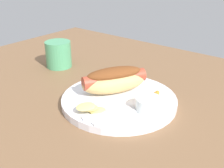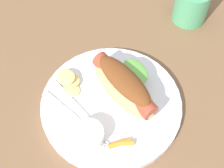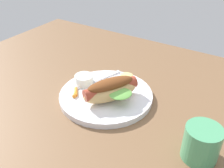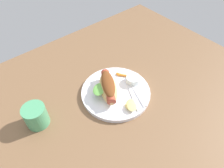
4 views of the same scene
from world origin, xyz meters
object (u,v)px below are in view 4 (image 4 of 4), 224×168
at_px(fork, 136,91).
at_px(drinking_cup, 36,116).
at_px(sauce_ramekin, 133,80).
at_px(carrot_garnish, 121,75).
at_px(hot_dog, 108,87).
at_px(knife, 133,95).
at_px(plate, 116,92).
at_px(chips_pile, 131,105).

relative_size(fork, drinking_cup, 1.99).
bearing_deg(sauce_ramekin, carrot_garnish, -76.48).
bearing_deg(hot_dog, sauce_ramekin, -72.06).
bearing_deg(sauce_ramekin, knife, 45.95).
height_order(sauce_ramekin, fork, sauce_ramekin).
bearing_deg(plate, chips_pile, 85.36).
bearing_deg(plate, carrot_garnish, -144.43).
distance_m(hot_dog, knife, 0.10).
relative_size(hot_dog, fork, 1.06).
bearing_deg(fork, carrot_garnish, 11.65).
height_order(knife, carrot_garnish, carrot_garnish).
distance_m(plate, fork, 0.08).
distance_m(knife, drinking_cup, 0.34).
bearing_deg(chips_pile, knife, -142.59).
distance_m(plate, sauce_ramekin, 0.09).
bearing_deg(chips_pile, hot_dog, -79.80).
height_order(fork, knife, same).
relative_size(sauce_ramekin, carrot_garnish, 1.31).
xyz_separation_m(knife, drinking_cup, (0.32, -0.13, 0.02)).
height_order(hot_dog, chips_pile, hot_dog).
relative_size(sauce_ramekin, knife, 0.38).
height_order(hot_dog, sauce_ramekin, hot_dog).
height_order(carrot_garnish, drinking_cup, drinking_cup).
xyz_separation_m(plate, carrot_garnish, (-0.07, -0.05, 0.01)).
bearing_deg(plate, knife, 121.33).
height_order(sauce_ramekin, carrot_garnish, sauce_ramekin).
xyz_separation_m(plate, fork, (-0.06, 0.05, 0.01)).
height_order(plate, knife, knife).
bearing_deg(sauce_ramekin, hot_dog, -11.57).
relative_size(fork, carrot_garnish, 3.73).
distance_m(plate, carrot_garnish, 0.09).
bearing_deg(sauce_ramekin, chips_pile, 42.23).
relative_size(fork, knife, 1.07).
distance_m(hot_dog, carrot_garnish, 0.10).
distance_m(sauce_ramekin, carrot_garnish, 0.06).
bearing_deg(sauce_ramekin, fork, 58.45).
relative_size(sauce_ramekin, drinking_cup, 0.70).
bearing_deg(hot_dog, fork, -99.12).
distance_m(chips_pile, carrot_garnish, 0.16).
bearing_deg(drinking_cup, fork, 160.21).
bearing_deg(hot_dog, knife, -110.19).
bearing_deg(fork, drinking_cup, 89.16).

